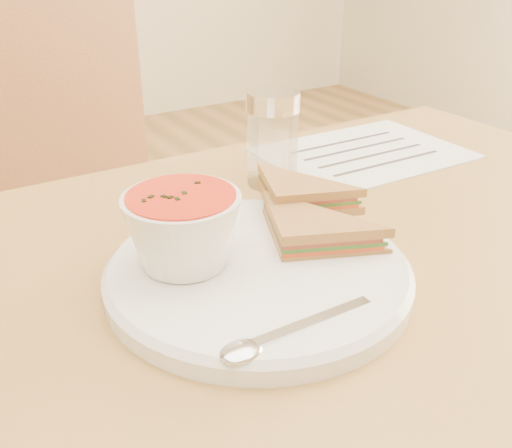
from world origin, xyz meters
TOP-DOWN VIEW (x-y plane):
  - chair_far at (-0.03, 0.60)m, footprint 0.57×0.57m
  - plate at (-0.10, -0.00)m, footprint 0.33×0.33m
  - soup_bowl at (-0.16, 0.03)m, footprint 0.13×0.13m
  - sandwich_half_a at (-0.08, -0.02)m, footprint 0.14×0.14m
  - sandwich_half_b at (-0.05, 0.04)m, footprint 0.13×0.13m
  - spoon at (-0.13, -0.11)m, footprint 0.18×0.04m
  - paper_menu at (0.22, 0.21)m, footprint 0.29×0.22m
  - condiment_shaker at (0.04, 0.19)m, footprint 0.07×0.07m

SIDE VIEW (x-z plane):
  - chair_far at x=-0.03m, z-range 0.00..0.98m
  - paper_menu at x=0.22m, z-range 0.75..0.75m
  - plate at x=-0.10m, z-range 0.75..0.77m
  - spoon at x=-0.13m, z-range 0.77..0.78m
  - sandwich_half_a at x=-0.08m, z-range 0.77..0.80m
  - sandwich_half_b at x=-0.05m, z-range 0.78..0.81m
  - soup_bowl at x=-0.16m, z-range 0.77..0.84m
  - condiment_shaker at x=0.04m, z-range 0.75..0.87m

